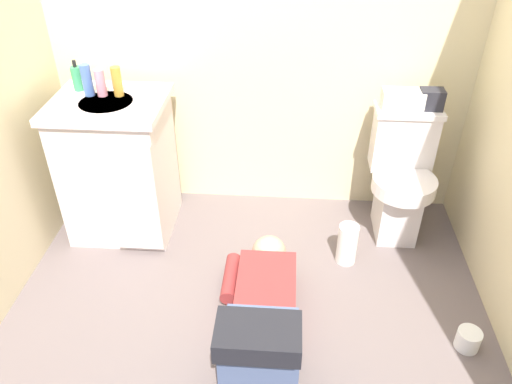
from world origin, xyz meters
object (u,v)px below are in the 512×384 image
Objects in this scene: vanity_cabinet at (119,166)px; paper_towel_roll at (347,244)px; soap_dispenser at (77,78)px; bottle_pink at (101,83)px; toilet at (401,177)px; faucet at (114,81)px; toiletry_bag at (431,99)px; person_plumber at (262,315)px; tissue_box at (403,99)px; bottle_amber at (117,82)px; toilet_paper_roll at (468,339)px; bottle_blue at (87,80)px.

vanity_cabinet is 3.42× the size of paper_towel_roll.
soap_dispenser is 0.16m from bottle_pink.
toilet is 7.50× the size of faucet.
toiletry_bag is (1.70, 0.18, 0.39)m from vanity_cabinet.
vanity_cabinet is 0.77× the size of person_plumber.
toiletry_bag reaches higher than tissue_box.
bottle_pink reaches higher than paper_towel_roll.
faucet is 0.70× the size of bottle_pink.
bottle_amber is at bearing 57.07° from vanity_cabinet.
soap_dispenser is (-1.90, -0.05, 0.08)m from toiletry_bag.
person_plumber is 0.96m from toilet_paper_roll.
toiletry_bag reaches higher than vanity_cabinet.
toilet is at bearing 0.79° from bottle_blue.
toiletry_bag is at bearing 5.89° from vanity_cabinet.
toiletry_bag is at bearing 45.35° from paper_towel_roll.
person_plumber is at bearing -124.52° from tissue_box.
paper_towel_roll is (1.41, -0.30, -0.78)m from bottle_blue.
faucet is 1.47m from person_plumber.
bottle_pink reaches higher than toilet.
soap_dispenser is 1.16× the size of bottle_pink.
bottle_pink is (-1.64, -0.02, 0.52)m from toilet.
vanity_cabinet is (-1.60, -0.09, 0.05)m from toilet.
soap_dispenser is 1.72m from paper_towel_roll.
faucet is at bearing 132.01° from person_plumber.
vanity_cabinet is 1.61m from tissue_box.
bottle_pink reaches higher than person_plumber.
soap_dispenser reaches higher than bottle_pink.
toiletry_bag reaches higher than toilet.
toiletry_bag is 1.23m from toilet_paper_roll.
soap_dispenser reaches higher than toiletry_bag.
person_plumber is 8.59× the size of toiletry_bag.
tissue_box reaches higher than toilet_paper_roll.
toilet is 1.79m from bottle_blue.
faucet is at bearing 152.84° from toilet_paper_roll.
toilet is at bearing 103.91° from toilet_paper_roll.
vanity_cabinet is 5.21× the size of bottle_amber.
paper_towel_roll reaches higher than toilet_paper_roll.
bottle_blue is 0.70× the size of paper_towel_roll.
person_plumber is at bearing -47.22° from bottle_amber.
soap_dispenser reaches higher than faucet.
bottle_amber is 2.14m from toilet_paper_roll.
bottle_amber is 1.43× the size of toilet_paper_roll.
faucet is at bearing -179.00° from toiletry_bag.
faucet is 0.09× the size of person_plumber.
toiletry_bag is 0.86× the size of bottle_pink.
toiletry_bag is at bearing 1.00° from faucet.
soap_dispenser is 1.51× the size of toilet_paper_roll.
faucet reaches higher than toilet.
bottle_amber is at bearing -179.38° from toilet.
tissue_box is at bearing 4.06° from bottle_amber.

